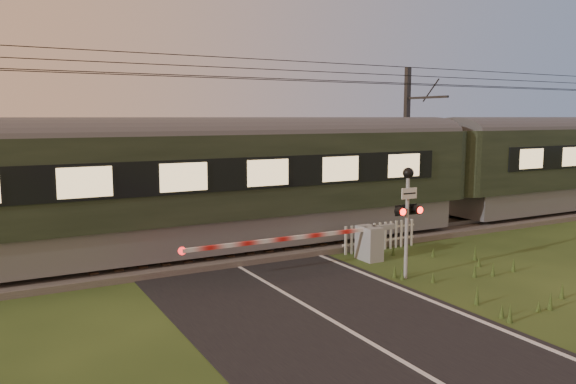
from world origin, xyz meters
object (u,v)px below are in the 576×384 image
picket_fence (380,236)px  catenary_mast (407,141)px  train (443,170)px  boom_gate (360,242)px  crossing_signal (408,203)px

picket_fence → catenary_mast: 6.78m
train → boom_gate: train is taller
boom_gate → catenary_mast: 8.26m
boom_gate → crossing_signal: crossing_signal is taller
train → catenary_mast: 2.46m
train → boom_gate: (-5.92, -2.76, -1.68)m
train → catenary_mast: size_ratio=6.71×
train → crossing_signal: 7.59m
picket_fence → catenary_mast: size_ratio=0.46×
boom_gate → picket_fence: 1.67m
catenary_mast → picket_fence: bearing=-138.0°
picket_fence → catenary_mast: (4.57, 4.11, 2.85)m
picket_fence → boom_gate: bearing=-148.8°
train → boom_gate: bearing=-155.0°
crossing_signal → picket_fence: 3.59m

